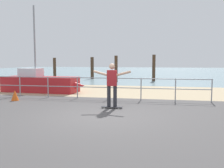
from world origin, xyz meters
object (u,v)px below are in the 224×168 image
at_px(sailboat, 43,83).
at_px(traffic_cone, 15,96).
at_px(skateboard, 112,107).
at_px(skateboarder, 112,82).

height_order(sailboat, traffic_cone, sailboat).
distance_m(skateboard, skateboarder, 0.95).
distance_m(skateboard, traffic_cone, 4.80).
relative_size(skateboard, skateboarder, 0.49).
bearing_deg(skateboarder, traffic_cone, 168.94).
xyz_separation_m(sailboat, traffic_cone, (0.23, -3.16, -0.27)).
distance_m(sailboat, skateboard, 6.42).
relative_size(skateboard, traffic_cone, 1.60).
xyz_separation_m(skateboarder, traffic_cone, (-4.71, 0.92, -0.77)).
relative_size(skateboarder, traffic_cone, 3.30).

